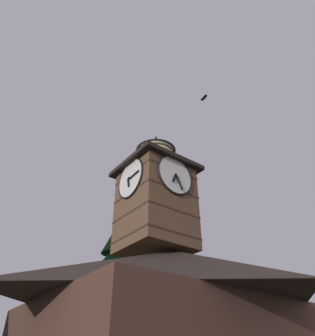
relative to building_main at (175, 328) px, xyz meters
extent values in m
pyramid|color=#2D231E|center=(0.00, 0.00, 2.11)|extent=(12.56, 10.15, 2.76)
cube|color=brown|center=(0.49, -0.82, 5.89)|extent=(3.38, 3.38, 4.79)
cube|color=#432E20|center=(0.49, -0.82, 4.07)|extent=(3.42, 3.42, 0.10)
cube|color=#432E20|center=(0.49, -0.82, 5.26)|extent=(3.42, 3.42, 0.10)
cube|color=#432E20|center=(0.49, -0.82, 6.46)|extent=(3.42, 3.42, 0.10)
cube|color=#432E20|center=(0.49, -0.82, 7.66)|extent=(3.42, 3.42, 0.10)
cylinder|color=white|center=(0.49, 0.90, 7.32)|extent=(2.28, 0.10, 2.28)
torus|color=black|center=(0.49, 0.93, 7.32)|extent=(2.38, 0.10, 2.38)
cube|color=black|center=(0.60, 1.00, 7.05)|extent=(0.33, 0.04, 0.57)
cube|color=black|center=(0.28, 1.00, 6.90)|extent=(0.50, 0.04, 0.87)
sphere|color=black|center=(0.49, 1.01, 7.32)|extent=(0.10, 0.10, 0.10)
cylinder|color=white|center=(2.21, -0.82, 7.32)|extent=(0.10, 2.28, 2.28)
torus|color=black|center=(2.24, -0.82, 7.32)|extent=(0.10, 2.38, 2.38)
cube|color=black|center=(2.31, -0.88, 7.04)|extent=(0.04, 0.25, 0.58)
cube|color=black|center=(2.31, -0.35, 7.27)|extent=(0.04, 0.94, 0.16)
sphere|color=black|center=(2.32, -0.82, 7.32)|extent=(0.10, 0.10, 0.10)
cube|color=black|center=(0.49, -0.82, 8.41)|extent=(4.08, 4.08, 0.25)
cylinder|color=#D1BC84|center=(0.49, -0.82, 9.22)|extent=(2.17, 2.17, 1.38)
cylinder|color=#2D2319|center=(0.49, -0.82, 8.76)|extent=(2.23, 2.23, 0.10)
cylinder|color=#2D2319|center=(0.49, -0.82, 9.22)|extent=(2.23, 2.23, 0.10)
cylinder|color=#2D2319|center=(0.49, -0.82, 9.68)|extent=(2.23, 2.23, 0.10)
cone|color=#424C5B|center=(0.49, -0.82, 10.39)|extent=(2.47, 2.47, 0.97)
sphere|color=#384251|center=(0.49, -0.82, 10.98)|extent=(0.16, 0.16, 0.16)
cone|color=black|center=(-1.33, -8.40, 1.45)|extent=(5.39, 5.39, 2.55)
cone|color=black|center=(-1.33, -8.40, 2.51)|extent=(4.53, 4.53, 1.88)
cone|color=black|center=(-1.33, -8.40, 4.12)|extent=(3.67, 3.67, 2.32)
cone|color=black|center=(-1.33, -8.40, 5.34)|extent=(2.80, 2.80, 1.96)
cone|color=black|center=(-1.33, -8.40, 6.80)|extent=(1.94, 1.94, 2.09)
sphere|color=silver|center=(-12.52, -35.53, 8.00)|extent=(2.11, 2.11, 2.11)
ellipsoid|color=black|center=(-2.32, 1.08, 14.68)|extent=(0.29, 0.19, 0.15)
cube|color=black|center=(-2.30, 1.22, 14.68)|extent=(0.23, 0.32, 0.08)
cube|color=black|center=(-2.33, 0.93, 14.68)|extent=(0.23, 0.32, 0.08)
camera|label=1|loc=(10.04, 11.99, -1.72)|focal=34.06mm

